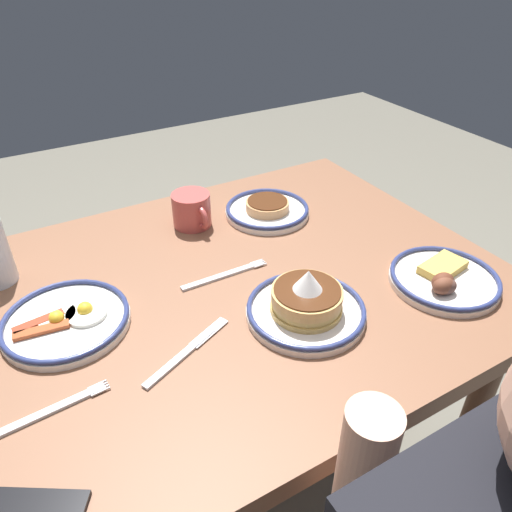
{
  "coord_description": "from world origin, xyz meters",
  "views": [
    {
      "loc": [
        0.38,
        0.75,
        1.39
      ],
      "look_at": [
        -0.07,
        -0.02,
        0.78
      ],
      "focal_mm": 34.4,
      "sensor_mm": 36.0,
      "label": 1
    }
  ],
  "objects_px": {
    "plate_far_companion": "(66,320)",
    "fork_near": "(225,275)",
    "plate_near_main": "(267,209)",
    "plate_center_pancakes": "(306,305)",
    "coffee_mug": "(192,210)",
    "plate_far_side": "(444,279)",
    "butter_knife": "(187,351)",
    "fork_far": "(48,412)"
  },
  "relations": [
    {
      "from": "plate_far_companion",
      "to": "coffee_mug",
      "type": "bearing_deg",
      "value": -147.83
    },
    {
      "from": "plate_far_companion",
      "to": "plate_far_side",
      "type": "height_order",
      "value": "plate_far_side"
    },
    {
      "from": "plate_far_side",
      "to": "fork_near",
      "type": "height_order",
      "value": "plate_far_side"
    },
    {
      "from": "butter_knife",
      "to": "plate_far_side",
      "type": "bearing_deg",
      "value": 171.01
    },
    {
      "from": "plate_center_pancakes",
      "to": "fork_near",
      "type": "bearing_deg",
      "value": -68.23
    },
    {
      "from": "fork_near",
      "to": "fork_far",
      "type": "relative_size",
      "value": 1.02
    },
    {
      "from": "plate_far_companion",
      "to": "fork_near",
      "type": "bearing_deg",
      "value": 178.5
    },
    {
      "from": "plate_far_side",
      "to": "plate_center_pancakes",
      "type": "bearing_deg",
      "value": -11.73
    },
    {
      "from": "fork_far",
      "to": "butter_knife",
      "type": "height_order",
      "value": "same"
    },
    {
      "from": "plate_center_pancakes",
      "to": "plate_far_companion",
      "type": "xyz_separation_m",
      "value": [
        0.41,
        -0.2,
        -0.01
      ]
    },
    {
      "from": "plate_far_companion",
      "to": "butter_knife",
      "type": "distance_m",
      "value": 0.25
    },
    {
      "from": "plate_center_pancakes",
      "to": "plate_far_side",
      "type": "distance_m",
      "value": 0.31
    },
    {
      "from": "fork_far",
      "to": "butter_knife",
      "type": "relative_size",
      "value": 1.0
    },
    {
      "from": "coffee_mug",
      "to": "fork_near",
      "type": "bearing_deg",
      "value": 83.15
    },
    {
      "from": "plate_near_main",
      "to": "plate_far_companion",
      "type": "bearing_deg",
      "value": 17.99
    },
    {
      "from": "plate_near_main",
      "to": "plate_center_pancakes",
      "type": "xyz_separation_m",
      "value": [
        0.14,
        0.38,
        0.01
      ]
    },
    {
      "from": "plate_far_companion",
      "to": "butter_knife",
      "type": "relative_size",
      "value": 1.21
    },
    {
      "from": "plate_far_companion",
      "to": "plate_far_side",
      "type": "xyz_separation_m",
      "value": [
        -0.72,
        0.27,
        0.0
      ]
    },
    {
      "from": "fork_near",
      "to": "coffee_mug",
      "type": "bearing_deg",
      "value": -96.85
    },
    {
      "from": "plate_center_pancakes",
      "to": "butter_knife",
      "type": "height_order",
      "value": "plate_center_pancakes"
    },
    {
      "from": "fork_far",
      "to": "plate_center_pancakes",
      "type": "bearing_deg",
      "value": 178.78
    },
    {
      "from": "plate_near_main",
      "to": "plate_center_pancakes",
      "type": "height_order",
      "value": "plate_center_pancakes"
    },
    {
      "from": "plate_far_companion",
      "to": "butter_knife",
      "type": "bearing_deg",
      "value": 133.46
    },
    {
      "from": "coffee_mug",
      "to": "butter_knife",
      "type": "bearing_deg",
      "value": 64.87
    },
    {
      "from": "plate_far_side",
      "to": "butter_knife",
      "type": "relative_size",
      "value": 1.16
    },
    {
      "from": "plate_center_pancakes",
      "to": "fork_near",
      "type": "relative_size",
      "value": 1.16
    },
    {
      "from": "plate_near_main",
      "to": "coffee_mug",
      "type": "xyz_separation_m",
      "value": [
        0.19,
        -0.05,
        0.03
      ]
    },
    {
      "from": "plate_center_pancakes",
      "to": "coffee_mug",
      "type": "height_order",
      "value": "plate_center_pancakes"
    },
    {
      "from": "plate_far_side",
      "to": "fork_near",
      "type": "relative_size",
      "value": 1.13
    },
    {
      "from": "butter_knife",
      "to": "plate_far_companion",
      "type": "bearing_deg",
      "value": -46.54
    },
    {
      "from": "plate_center_pancakes",
      "to": "plate_far_side",
      "type": "xyz_separation_m",
      "value": [
        -0.31,
        0.06,
        -0.01
      ]
    },
    {
      "from": "plate_far_companion",
      "to": "coffee_mug",
      "type": "distance_m",
      "value": 0.43
    },
    {
      "from": "plate_center_pancakes",
      "to": "plate_far_side",
      "type": "relative_size",
      "value": 1.02
    },
    {
      "from": "butter_knife",
      "to": "fork_near",
      "type": "bearing_deg",
      "value": -133.54
    },
    {
      "from": "plate_far_side",
      "to": "butter_knife",
      "type": "height_order",
      "value": "plate_far_side"
    },
    {
      "from": "fork_near",
      "to": "butter_knife",
      "type": "bearing_deg",
      "value": 46.46
    },
    {
      "from": "fork_near",
      "to": "fork_far",
      "type": "distance_m",
      "value": 0.44
    },
    {
      "from": "plate_far_companion",
      "to": "fork_near",
      "type": "relative_size",
      "value": 1.18
    },
    {
      "from": "plate_center_pancakes",
      "to": "plate_far_companion",
      "type": "bearing_deg",
      "value": -26.26
    },
    {
      "from": "coffee_mug",
      "to": "fork_near",
      "type": "relative_size",
      "value": 0.63
    },
    {
      "from": "plate_center_pancakes",
      "to": "fork_far",
      "type": "height_order",
      "value": "plate_center_pancakes"
    },
    {
      "from": "plate_near_main",
      "to": "plate_center_pancakes",
      "type": "distance_m",
      "value": 0.41
    }
  ]
}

